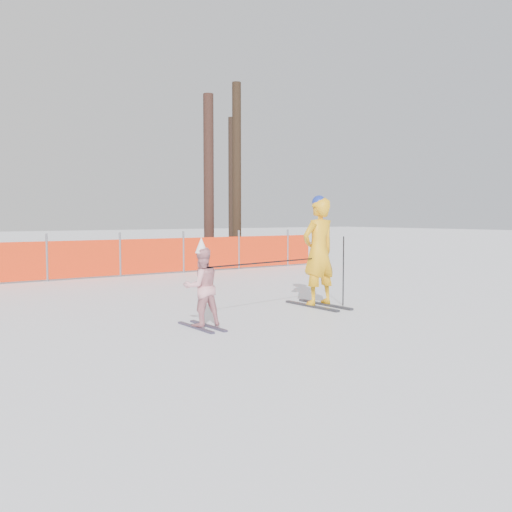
% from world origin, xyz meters
% --- Properties ---
extents(ground, '(120.00, 120.00, 0.00)m').
position_xyz_m(ground, '(0.00, 0.00, 0.00)').
color(ground, white).
rests_on(ground, ground).
extents(adult, '(0.74, 1.44, 2.09)m').
position_xyz_m(adult, '(1.35, 0.37, 1.05)').
color(adult, black).
rests_on(adult, ground).
extents(child, '(0.62, 1.02, 1.38)m').
position_xyz_m(child, '(-1.48, -0.16, 0.63)').
color(child, black).
rests_on(child, ground).
extents(ski_poles, '(3.17, 0.50, 1.32)m').
position_xyz_m(ski_poles, '(0.56, 0.13, 0.83)').
color(ski_poles, black).
rests_on(ski_poles, ground).
extents(safety_fence, '(16.95, 0.06, 1.25)m').
position_xyz_m(safety_fence, '(-1.26, 7.56, 0.56)').
color(safety_fence, '#595960').
rests_on(safety_fence, ground).
extents(tree_trunks, '(2.16, 1.80, 6.46)m').
position_xyz_m(tree_trunks, '(4.98, 9.47, 3.00)').
color(tree_trunks, '#311C16').
rests_on(tree_trunks, ground).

